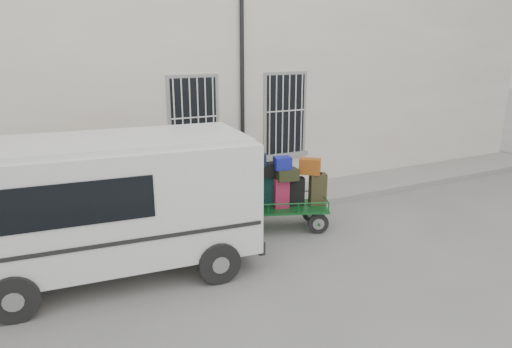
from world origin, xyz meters
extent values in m
plane|color=slate|center=(0.00, 0.00, 0.00)|extent=(80.00, 80.00, 0.00)
cube|color=beige|center=(0.00, 5.50, 3.00)|extent=(24.00, 5.00, 6.00)
cylinder|color=black|center=(0.95, 2.92, 2.80)|extent=(0.11, 0.11, 5.60)
cube|color=black|center=(-0.40, 2.98, 2.25)|extent=(1.20, 0.08, 2.20)
cube|color=gray|center=(-0.40, 2.96, 1.09)|extent=(1.45, 0.22, 0.12)
cube|color=black|center=(2.30, 2.98, 2.25)|extent=(1.20, 0.08, 2.20)
cube|color=gray|center=(2.30, 2.96, 1.09)|extent=(1.45, 0.22, 0.12)
cube|color=gray|center=(0.00, 2.20, 0.07)|extent=(24.00, 1.70, 0.15)
cylinder|color=black|center=(-0.13, 0.48, 0.24)|extent=(0.46, 0.23, 0.48)
cylinder|color=gray|center=(-0.13, 0.48, 0.24)|extent=(0.28, 0.18, 0.26)
cylinder|color=black|center=(0.15, 1.15, 0.24)|extent=(0.46, 0.23, 0.48)
cylinder|color=gray|center=(0.15, 1.15, 0.24)|extent=(0.28, 0.18, 0.26)
cylinder|color=black|center=(1.38, -0.13, 0.24)|extent=(0.46, 0.23, 0.48)
cylinder|color=gray|center=(1.38, -0.13, 0.24)|extent=(0.28, 0.18, 0.26)
cylinder|color=black|center=(1.65, 0.54, 0.24)|extent=(0.46, 0.23, 0.48)
cylinder|color=gray|center=(1.65, 0.54, 0.24)|extent=(0.28, 0.18, 0.26)
cube|color=#145923|center=(0.76, 0.51, 0.53)|extent=(2.31, 1.68, 0.05)
cylinder|color=#145923|center=(-0.43, 1.00, 0.67)|extent=(0.27, 0.14, 0.54)
cube|color=black|center=(0.03, 0.79, 0.89)|extent=(0.48, 0.43, 0.67)
cube|color=black|center=(0.03, 0.79, 1.24)|extent=(0.20, 0.18, 0.03)
cube|color=black|center=(0.47, 0.77, 0.91)|extent=(0.49, 0.43, 0.72)
cube|color=black|center=(0.47, 0.77, 1.28)|extent=(0.21, 0.17, 0.03)
cube|color=maroon|center=(0.73, 0.44, 0.89)|extent=(0.36, 0.25, 0.68)
cube|color=black|center=(0.73, 0.44, 1.25)|extent=(0.16, 0.14, 0.03)
cube|color=black|center=(1.15, 0.47, 0.87)|extent=(0.40, 0.32, 0.65)
cube|color=black|center=(1.15, 0.47, 1.21)|extent=(0.17, 0.16, 0.03)
cube|color=#2F2B17|center=(1.59, 0.25, 0.92)|extent=(0.43, 0.35, 0.74)
cube|color=black|center=(1.59, 0.25, 1.30)|extent=(0.19, 0.17, 0.03)
cube|color=#4F0F1C|center=(0.11, 0.81, 1.38)|extent=(0.49, 0.40, 0.32)
cube|color=black|center=(0.52, 0.65, 1.42)|extent=(0.59, 0.37, 0.31)
cube|color=black|center=(0.85, 0.41, 1.33)|extent=(0.54, 0.41, 0.26)
cube|color=brown|center=(1.40, 0.32, 1.47)|extent=(0.52, 0.50, 0.36)
cube|color=black|center=(0.25, 0.70, 1.67)|extent=(0.49, 0.43, 0.25)
cube|color=navy|center=(0.76, 0.45, 1.60)|extent=(0.42, 0.36, 0.28)
cube|color=silver|center=(-3.00, 0.04, 1.45)|extent=(5.15, 2.61, 2.03)
cube|color=silver|center=(-3.00, 0.04, 2.51)|extent=(4.91, 2.42, 0.11)
cube|color=black|center=(-3.78, -0.96, 1.79)|extent=(2.48, 0.28, 0.70)
cube|color=black|center=(-0.52, -0.19, 1.79)|extent=(0.20, 1.58, 0.62)
cube|color=black|center=(-0.53, -0.19, 0.49)|extent=(0.31, 2.09, 0.25)
cube|color=white|center=(-0.48, -0.20, 0.75)|extent=(0.08, 0.48, 0.14)
cylinder|color=black|center=(-4.73, -0.83, 0.38)|extent=(0.79, 0.32, 0.77)
cylinder|color=black|center=(-4.54, 1.24, 0.38)|extent=(0.79, 0.32, 0.77)
cylinder|color=black|center=(-1.47, -1.15, 0.38)|extent=(0.79, 0.32, 0.77)
cylinder|color=black|center=(-1.27, 0.92, 0.38)|extent=(0.79, 0.32, 0.77)
camera|label=1|loc=(-4.25, -8.05, 4.11)|focal=32.00mm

